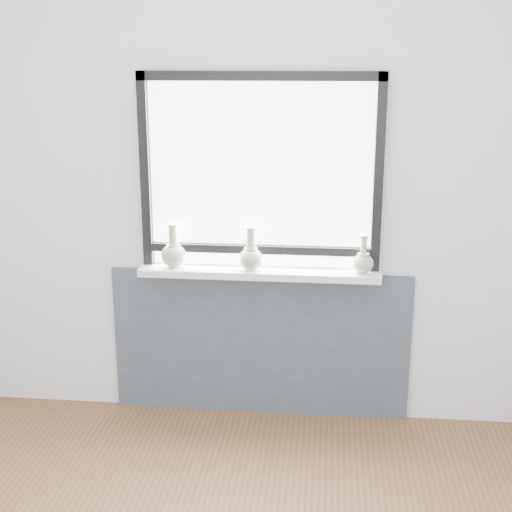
# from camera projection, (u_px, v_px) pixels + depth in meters

# --- Properties ---
(back_wall) EXTENTS (3.60, 0.02, 2.60)m
(back_wall) POSITION_uv_depth(u_px,v_px,m) (261.00, 194.00, 3.88)
(back_wall) COLOR silver
(back_wall) RESTS_ON ground
(apron_panel) EXTENTS (1.70, 0.03, 0.86)m
(apron_panel) POSITION_uv_depth(u_px,v_px,m) (260.00, 344.00, 4.09)
(apron_panel) COLOR #414B55
(apron_panel) RESTS_ON ground
(windowsill) EXTENTS (1.32, 0.18, 0.04)m
(windowsill) POSITION_uv_depth(u_px,v_px,m) (259.00, 273.00, 3.90)
(windowsill) COLOR silver
(windowsill) RESTS_ON apron_panel
(window) EXTENTS (1.30, 0.06, 1.05)m
(window) POSITION_uv_depth(u_px,v_px,m) (260.00, 169.00, 3.81)
(window) COLOR black
(window) RESTS_ON windowsill
(vase_a) EXTENTS (0.14, 0.14, 0.24)m
(vase_a) POSITION_uv_depth(u_px,v_px,m) (174.00, 253.00, 3.92)
(vase_a) COLOR #A8B18B
(vase_a) RESTS_ON windowsill
(vase_b) EXTENTS (0.13, 0.13, 0.24)m
(vase_b) POSITION_uv_depth(u_px,v_px,m) (251.00, 256.00, 3.86)
(vase_b) COLOR #A8B18B
(vase_b) RESTS_ON windowsill
(vase_c) EXTENTS (0.12, 0.12, 0.21)m
(vase_c) POSITION_uv_depth(u_px,v_px,m) (363.00, 261.00, 3.81)
(vase_c) COLOR #A8B18B
(vase_c) RESTS_ON windowsill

